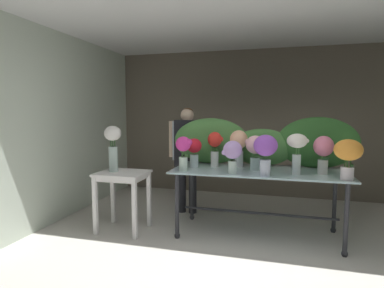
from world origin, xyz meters
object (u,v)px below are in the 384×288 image
at_px(side_table_white, 123,181).
at_px(vase_magenta_stock, 184,150).
at_px(display_table_glass, 258,179).
at_px(vase_lilac_freesia, 232,153).
at_px(vase_sunset_anemones, 348,154).
at_px(vase_blush_peonies, 255,148).
at_px(vase_rosy_lilies, 323,151).
at_px(vase_white_roses_tall, 113,145).
at_px(vase_scarlet_ranunculus, 215,146).
at_px(vase_crimson_tulips, 194,150).
at_px(vase_violet_roses, 265,150).
at_px(vase_ivory_dahlias, 297,147).
at_px(vase_peach_hydrangea, 239,145).
at_px(florist, 187,149).

bearing_deg(side_table_white, vase_magenta_stock, -0.88).
relative_size(display_table_glass, vase_lilac_freesia, 5.44).
distance_m(display_table_glass, vase_sunset_anemones, 1.07).
bearing_deg(vase_magenta_stock, vase_blush_peonies, 18.01).
xyz_separation_m(vase_rosy_lilies, vase_white_roses_tall, (-2.57, -0.22, 0.02)).
bearing_deg(vase_magenta_stock, vase_scarlet_ranunculus, 49.80).
height_order(vase_crimson_tulips, vase_blush_peonies, vase_blush_peonies).
relative_size(vase_magenta_stock, vase_scarlet_ranunculus, 0.92).
xyz_separation_m(vase_crimson_tulips, vase_magenta_stock, (-0.06, -0.26, 0.03)).
relative_size(vase_violet_roses, vase_scarlet_ranunculus, 1.01).
height_order(vase_crimson_tulips, vase_rosy_lilies, vase_rosy_lilies).
relative_size(vase_rosy_lilies, vase_magenta_stock, 1.05).
distance_m(vase_ivory_dahlias, vase_sunset_anemones, 0.53).
bearing_deg(vase_blush_peonies, vase_scarlet_ranunculus, 169.01).
bearing_deg(vase_scarlet_ranunculus, display_table_glass, -7.46).
xyz_separation_m(vase_magenta_stock, vase_white_roses_tall, (-0.96, 0.01, 0.04)).
bearing_deg(vase_crimson_tulips, vase_ivory_dahlias, -6.56).
bearing_deg(vase_lilac_freesia, vase_sunset_anemones, -1.09).
height_order(vase_lilac_freesia, vase_magenta_stock, vase_magenta_stock).
bearing_deg(vase_sunset_anemones, vase_ivory_dahlias, 162.84).
distance_m(side_table_white, vase_rosy_lilies, 2.49).
height_order(vase_peach_hydrangea, vase_sunset_anemones, vase_peach_hydrangea).
relative_size(florist, vase_crimson_tulips, 4.28).
relative_size(vase_ivory_dahlias, vase_sunset_anemones, 1.09).
distance_m(vase_crimson_tulips, vase_magenta_stock, 0.27).
bearing_deg(vase_scarlet_ranunculus, vase_white_roses_tall, -164.26).
height_order(vase_ivory_dahlias, vase_magenta_stock, vase_ivory_dahlias).
bearing_deg(vase_magenta_stock, vase_sunset_anemones, -1.33).
distance_m(side_table_white, vase_blush_peonies, 1.75).
relative_size(vase_rosy_lilies, vase_blush_peonies, 1.03).
distance_m(vase_lilac_freesia, vase_white_roses_tall, 1.56).
xyz_separation_m(vase_crimson_tulips, vase_blush_peonies, (0.77, 0.01, 0.04)).
bearing_deg(display_table_glass, vase_scarlet_ranunculus, 172.54).
distance_m(vase_rosy_lilies, vase_white_roses_tall, 2.58).
height_order(florist, vase_magenta_stock, florist).
distance_m(vase_magenta_stock, vase_white_roses_tall, 0.96).
bearing_deg(vase_crimson_tulips, side_table_white, -164.74).
bearing_deg(side_table_white, vase_crimson_tulips, 15.26).
xyz_separation_m(vase_violet_roses, vase_peach_hydrangea, (-0.35, 0.50, -0.01)).
height_order(side_table_white, vase_violet_roses, vase_violet_roses).
bearing_deg(vase_peach_hydrangea, side_table_white, -163.18).
bearing_deg(vase_blush_peonies, vase_magenta_stock, -161.99).
distance_m(display_table_glass, vase_magenta_stock, 1.00).
relative_size(display_table_glass, vase_rosy_lilies, 4.74).
relative_size(vase_rosy_lilies, vase_scarlet_ranunculus, 0.97).
xyz_separation_m(vase_crimson_tulips, vase_scarlet_ranunculus, (0.25, 0.11, 0.05)).
xyz_separation_m(florist, vase_crimson_tulips, (0.28, -0.67, 0.07)).
relative_size(vase_sunset_anemones, vase_magenta_stock, 1.03).
bearing_deg(vase_rosy_lilies, vase_white_roses_tall, -175.17).
distance_m(vase_magenta_stock, vase_scarlet_ranunculus, 0.49).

